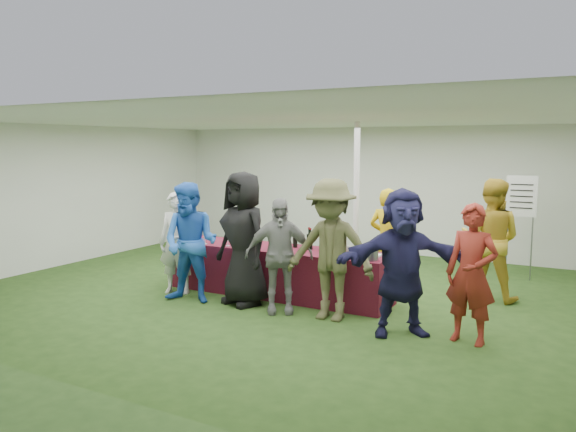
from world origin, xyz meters
The scene contains 18 objects.
ground centered at (0.00, 0.00, 0.00)m, with size 60.00×60.00×0.00m, color #284719.
tent centered at (0.50, 1.20, 1.35)m, with size 10.00×10.00×10.00m.
serving_table centered at (-0.26, -0.17, 0.38)m, with size 3.60×0.80×0.75m, color maroon.
wine_bottles centered at (0.36, -0.03, 0.87)m, with size 0.74×0.14×0.32m.
wine_glasses centered at (-0.71, -0.41, 0.86)m, with size 2.70×0.15×0.16m.
water_bottle centered at (-0.15, -0.09, 0.85)m, with size 0.07×0.07×0.23m.
bar_towel centered at (1.27, -0.12, 0.77)m, with size 0.25×0.18×0.03m, color white.
dump_bucket centered at (1.34, -0.39, 0.84)m, with size 0.23×0.23×0.18m, color slate.
wine_list_sign centered at (2.91, 2.72, 1.32)m, with size 0.50×0.03×1.80m.
staff_pourer centered at (1.17, 0.85, 0.83)m, with size 0.60×0.39×1.65m, color gold.
staff_back centered at (2.67, 1.15, 0.91)m, with size 0.89×0.69×1.83m, color gold.
customer_0 centered at (-1.69, -0.81, 0.80)m, with size 0.58×0.38×1.60m, color silver.
customer_1 centered at (-1.18, -1.11, 0.89)m, with size 0.86×0.67×1.78m, color blue.
customer_2 centered at (-0.44, -0.82, 0.97)m, with size 0.95×0.62×1.94m, color black.
customer_3 centered at (0.22, -0.94, 0.80)m, with size 0.94×0.39×1.61m, color gray.
customer_4 centered at (0.98, -0.89, 0.94)m, with size 1.22×0.70×1.88m, color #4B4B2B.
customer_5 centered at (1.99, -1.03, 0.90)m, with size 1.68×0.53×1.81m, color #1C1B42.
customer_6 centered at (2.79, -0.92, 0.83)m, with size 0.60×0.40×1.65m, color maroon.
Camera 1 is at (3.97, -7.56, 2.32)m, focal length 35.00 mm.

